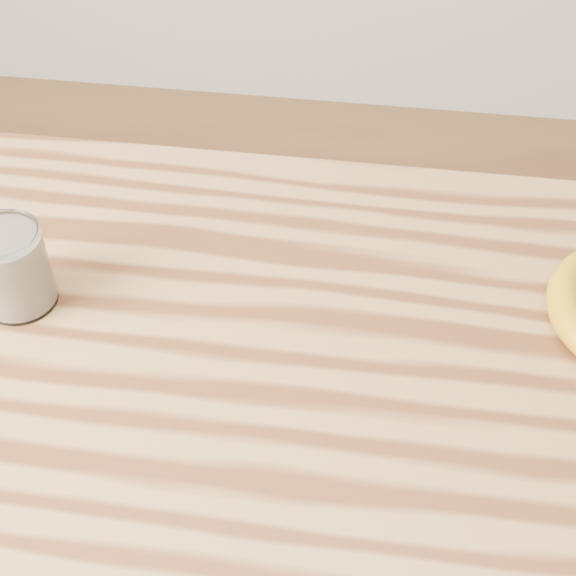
# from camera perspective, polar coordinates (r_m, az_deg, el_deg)

# --- Properties ---
(table) EXTENTS (1.20, 0.80, 0.90)m
(table) POSITION_cam_1_polar(r_m,az_deg,el_deg) (0.93, -4.66, -11.86)
(table) COLOR #A57944
(table) RESTS_ON ground
(smoothie_glass) EXTENTS (0.08, 0.08, 0.10)m
(smoothie_glass) POSITION_cam_1_polar(r_m,az_deg,el_deg) (0.91, -19.03, 1.32)
(smoothie_glass) COLOR white
(smoothie_glass) RESTS_ON table
(banana) EXTENTS (0.10, 0.28, 0.03)m
(banana) POSITION_cam_1_polar(r_m,az_deg,el_deg) (0.92, 18.88, -1.03)
(banana) COLOR #C69511
(banana) RESTS_ON table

